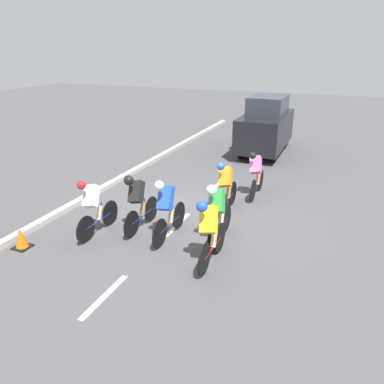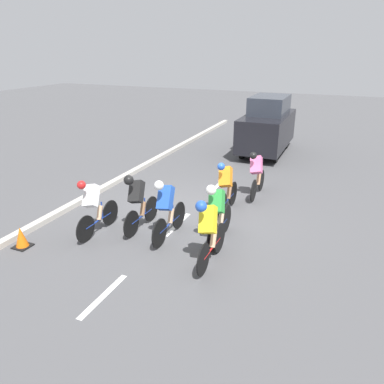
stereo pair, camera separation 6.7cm
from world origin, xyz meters
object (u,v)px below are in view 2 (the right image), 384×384
Objects in this scene: support_car at (267,126)px; traffic_cone at (21,238)px; cyclist_green at (217,211)px; cyclist_blue at (167,207)px; cyclist_white at (94,205)px; cyclist_orange at (226,186)px; cyclist_yellow at (209,229)px; cyclist_pink at (257,173)px; cyclist_black at (138,200)px.

traffic_cone is (3.29, 10.19, -0.93)m from support_car.
cyclist_blue is at bearing 14.74° from cyclist_green.
cyclist_green is 1.01× the size of cyclist_white.
cyclist_orange is (0.34, -1.70, -0.02)m from cyclist_green.
cyclist_green is (0.16, -0.98, -0.02)m from cyclist_yellow.
support_car is (0.34, -6.53, 0.41)m from cyclist_orange.
cyclist_yellow is at bearing 175.89° from cyclist_white.
cyclist_yellow is 3.00m from cyclist_white.
cyclist_green is at bearing 87.50° from cyclist_pink.
cyclist_black reaches higher than cyclist_white.
cyclist_pink is 0.42× the size of support_car.
cyclist_black is 0.41× the size of support_car.
cyclist_yellow is 0.99m from cyclist_green.
cyclist_green reaches higher than cyclist_orange.
cyclist_black is at bearing -145.06° from cyclist_white.
support_car is (-2.15, -8.99, 0.42)m from cyclist_white.
cyclist_white is at bearing 34.94° from cyclist_black.
cyclist_green is 3.14m from cyclist_pink.
cyclist_blue is (1.13, 0.30, 0.01)m from cyclist_green.
support_car reaches higher than cyclist_yellow.
cyclist_orange is 0.99× the size of cyclist_pink.
cyclist_black is 1.00× the size of cyclist_white.
cyclist_pink is (-2.12, -3.31, -0.04)m from cyclist_black.
cyclist_black reaches higher than cyclist_green.
cyclist_green is 1.01× the size of cyclist_orange.
support_car reaches higher than cyclist_black.
support_car reaches higher than cyclist_green.
cyclist_black reaches higher than traffic_cone.
cyclist_yellow reaches higher than cyclist_white.
cyclist_blue is at bearing 69.74° from cyclist_pink.
cyclist_yellow is 2.29m from cyclist_black.
cyclist_white is (0.85, 0.60, -0.05)m from cyclist_black.
cyclist_blue reaches higher than cyclist_pink.
cyclist_blue is at bearing -164.68° from cyclist_white.
cyclist_pink is (-0.48, -1.44, -0.00)m from cyclist_orange.
cyclist_green is 1.17m from cyclist_blue.
support_car is at bearing -84.78° from cyclist_yellow.
cyclist_yellow is at bearing 159.25° from cyclist_black.
support_car is (-0.45, -8.53, 0.38)m from cyclist_blue.
cyclist_white is 0.99× the size of cyclist_pink.
cyclist_blue is 2.15m from cyclist_orange.
cyclist_yellow is 3.37× the size of traffic_cone.
cyclist_pink is (-1.27, -3.44, -0.04)m from cyclist_blue.
cyclist_pink is at bearing -89.69° from cyclist_yellow.
traffic_cone is at bearing 45.28° from cyclist_orange.
cyclist_orange is at bearing 71.61° from cyclist_pink.
cyclist_blue is 1.76m from cyclist_white.
traffic_cone is (1.99, 1.79, -0.56)m from cyclist_black.
support_car is (0.84, -9.21, 0.37)m from cyclist_yellow.
cyclist_black is 0.86m from cyclist_blue.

